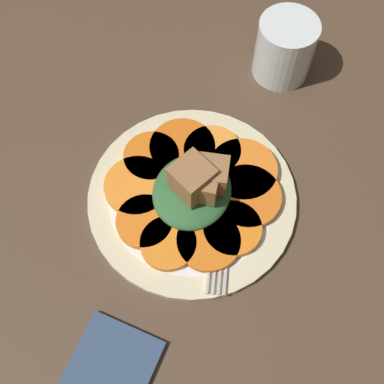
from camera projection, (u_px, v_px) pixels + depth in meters
The scene contains 15 objects.
table_slab at pixel (192, 202), 63.73cm from camera, with size 120.00×120.00×2.00cm, color #4C3828.
plate at pixel (192, 197), 62.37cm from camera, with size 26.95×26.95×1.05cm.
carrot_slice_0 at pixel (209, 241), 58.58cm from camera, with size 7.86×7.86×1.03cm, color orange.
carrot_slice_1 at pixel (232, 229), 59.28cm from camera, with size 7.29×7.29×1.03cm, color orange.
carrot_slice_2 at pixel (247, 197), 61.21cm from camera, with size 8.85×8.85×1.03cm, color orange.
carrot_slice_3 at pixel (243, 170), 62.91cm from camera, with size 9.11×9.11×1.03cm, color orange.
carrot_slice_4 at pixel (215, 152), 64.07cm from camera, with size 7.66×7.66×1.03cm, color orange.
carrot_slice_5 at pixel (182, 148), 64.38cm from camera, with size 8.83×8.83×1.03cm, color orange.
carrot_slice_6 at pixel (151, 157), 63.77cm from camera, with size 7.40×7.40×1.03cm, color orange.
carrot_slice_7 at pixel (137, 186), 61.87cm from camera, with size 8.46×8.46×1.03cm, color orange.
carrot_slice_8 at pixel (145, 222), 59.69cm from camera, with size 7.12×7.12×1.03cm, color orange.
carrot_slice_9 at pixel (169, 244), 58.42cm from camera, with size 6.93×6.93×1.03cm, color orange.
center_pile at pixel (195, 187), 59.49cm from camera, with size 10.94×9.85×6.90cm.
fork at pixel (222, 222), 60.01cm from camera, with size 19.04×7.37×0.40cm.
water_glass at pixel (285, 49), 68.17cm from camera, with size 8.36×8.36×9.03cm.
Camera 1 is at (-24.52, -10.53, 58.89)cm, focal length 45.00 mm.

